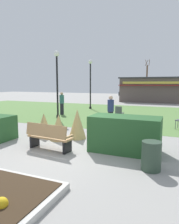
# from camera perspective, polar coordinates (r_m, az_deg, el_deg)

# --- Properties ---
(ground_plane) EXTENTS (80.00, 80.00, 0.00)m
(ground_plane) POSITION_cam_1_polar(r_m,az_deg,el_deg) (7.26, -5.72, -10.78)
(ground_plane) COLOR #999691
(lawn_patch) EXTENTS (36.00, 12.00, 0.01)m
(lawn_patch) POSITION_cam_1_polar(r_m,az_deg,el_deg) (16.02, 10.69, -0.54)
(lawn_patch) COLOR #5B8442
(lawn_patch) RESTS_ON ground_plane
(park_bench) EXTENTS (1.74, 0.68, 0.95)m
(park_bench) POSITION_cam_1_polar(r_m,az_deg,el_deg) (7.36, -11.24, -6.74)
(park_bench) COLOR tan
(park_bench) RESTS_ON ground_plane
(hedge_right) EXTENTS (2.35, 1.10, 1.22)m
(hedge_right) POSITION_cam_1_polar(r_m,az_deg,el_deg) (7.14, 9.77, -6.07)
(hedge_right) COLOR #28562B
(hedge_right) RESTS_ON ground_plane
(ornamental_grass_behind_left) EXTENTS (0.73, 0.73, 1.04)m
(ornamental_grass_behind_left) POSITION_cam_1_polar(r_m,az_deg,el_deg) (9.20, -12.51, -3.56)
(ornamental_grass_behind_left) COLOR tan
(ornamental_grass_behind_left) RESTS_ON ground_plane
(ornamental_grass_behind_right) EXTENTS (0.77, 0.77, 1.06)m
(ornamental_grass_behind_right) POSITION_cam_1_polar(r_m,az_deg,el_deg) (8.61, -8.56, -4.21)
(ornamental_grass_behind_right) COLOR tan
(ornamental_grass_behind_right) RESTS_ON ground_plane
(ornamental_grass_behind_center) EXTENTS (0.75, 0.75, 1.25)m
(ornamental_grass_behind_center) POSITION_cam_1_polar(r_m,az_deg,el_deg) (8.74, -3.40, -3.31)
(ornamental_grass_behind_center) COLOR tan
(ornamental_grass_behind_center) RESTS_ON ground_plane
(lamppost_mid) EXTENTS (0.36, 0.36, 4.43)m
(lamppost_mid) POSITION_cam_1_polar(r_m,az_deg,el_deg) (13.95, -8.98, 9.68)
(lamppost_mid) COLOR black
(lamppost_mid) RESTS_ON ground_plane
(lamppost_far) EXTENTS (0.36, 0.36, 4.43)m
(lamppost_far) POSITION_cam_1_polar(r_m,az_deg,el_deg) (18.85, 0.24, 9.30)
(lamppost_far) COLOR black
(lamppost_far) RESTS_ON ground_plane
(trash_bin) EXTENTS (0.52, 0.52, 0.80)m
(trash_bin) POSITION_cam_1_polar(r_m,az_deg,el_deg) (5.86, 16.77, -11.60)
(trash_bin) COLOR #2D4233
(trash_bin) RESTS_ON ground_plane
(food_kiosk) EXTENTS (8.63, 4.50, 3.10)m
(food_kiosk) POSITION_cam_1_polar(r_m,az_deg,el_deg) (27.54, 17.81, 5.96)
(food_kiosk) COLOR #594C47
(food_kiosk) RESTS_ON ground_plane
(cafe_chair_east) EXTENTS (0.50, 0.50, 0.89)m
(cafe_chair_east) POSITION_cam_1_polar(r_m,az_deg,el_deg) (13.21, 8.22, 0.03)
(cafe_chair_east) COLOR #4C5156
(cafe_chair_east) RESTS_ON ground_plane
(person_strolling) EXTENTS (0.34, 0.34, 1.69)m
(person_strolling) POSITION_cam_1_polar(r_m,az_deg,el_deg) (15.52, -7.69, 2.45)
(person_strolling) COLOR #23232D
(person_strolling) RESTS_ON ground_plane
(person_standing) EXTENTS (0.34, 0.34, 1.69)m
(person_standing) POSITION_cam_1_polar(r_m,az_deg,el_deg) (10.99, 5.88, 0.23)
(person_standing) COLOR #23232D
(person_standing) RESTS_ON ground_plane
(parked_car_west_slot) EXTENTS (4.25, 2.16, 1.20)m
(parked_car_west_slot) POSITION_cam_1_polar(r_m,az_deg,el_deg) (36.38, 11.55, 5.12)
(parked_car_west_slot) COLOR black
(parked_car_west_slot) RESTS_ON ground_plane
(tree_left_bg) EXTENTS (0.91, 0.96, 6.73)m
(tree_left_bg) POSITION_cam_1_polar(r_m,az_deg,el_deg) (40.62, 15.60, 8.60)
(tree_left_bg) COLOR brown
(tree_left_bg) RESTS_ON ground_plane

